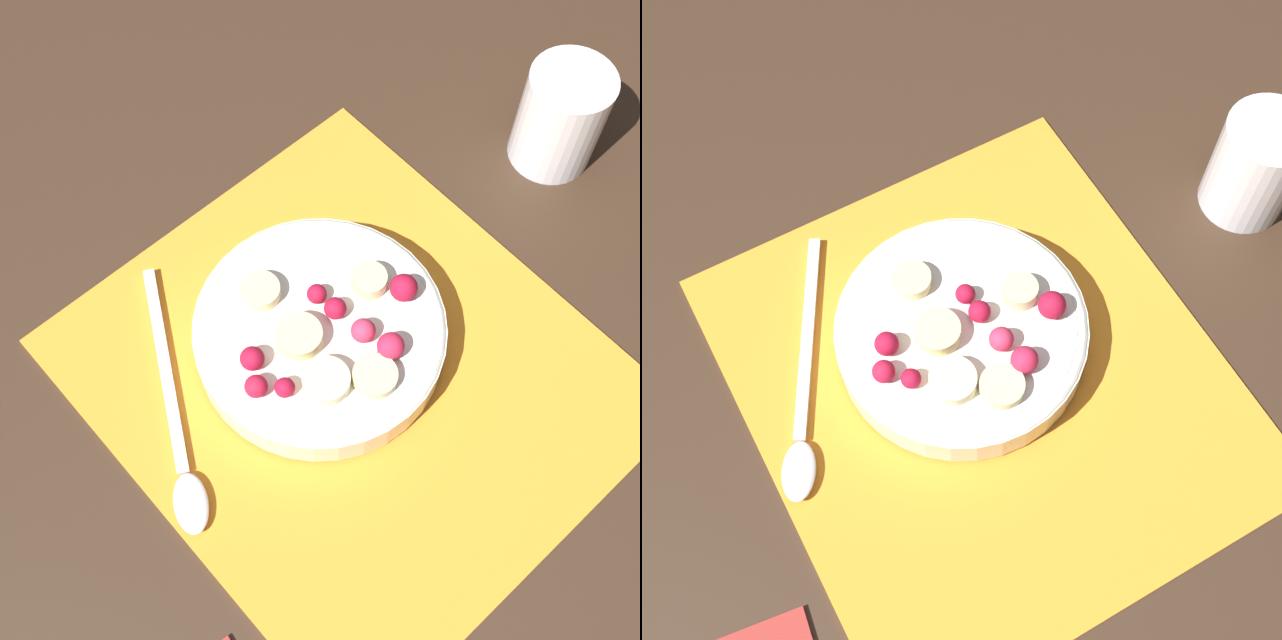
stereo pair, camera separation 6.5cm
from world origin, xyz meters
TOP-DOWN VIEW (x-y plane):
  - ground_plane at (0.00, 0.00)m, footprint 3.00×3.00m
  - placemat at (0.00, 0.00)m, footprint 0.38×0.34m
  - fruit_bowl at (-0.03, 0.00)m, footprint 0.19×0.19m
  - spoon at (-0.04, -0.13)m, footprint 0.20×0.12m
  - drinking_glass at (-0.04, 0.27)m, footprint 0.07×0.07m

SIDE VIEW (x-z plane):
  - ground_plane at x=0.00m, z-range 0.00..0.00m
  - placemat at x=0.00m, z-range 0.00..0.01m
  - spoon at x=-0.04m, z-range 0.01..0.01m
  - fruit_bowl at x=-0.03m, z-range 0.00..0.05m
  - drinking_glass at x=-0.04m, z-range 0.00..0.09m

